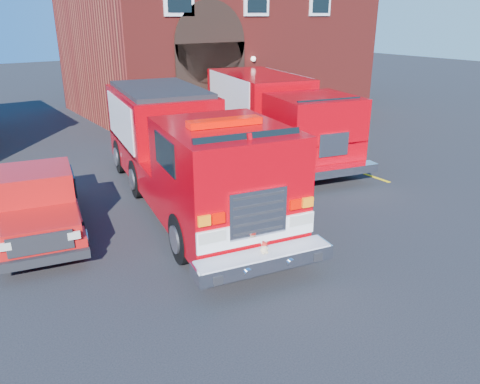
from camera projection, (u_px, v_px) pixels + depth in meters
ground at (214, 225)px, 12.29m from camera, size 100.00×100.00×0.00m
parking_stripe_near at (355, 171)px, 16.53m from camera, size 0.12×3.00×0.01m
parking_stripe_mid at (299, 152)px, 18.83m from camera, size 0.12×3.00×0.01m
parking_stripe_far at (254, 137)px, 21.13m from camera, size 0.12×3.00×0.01m
fire_station at (217, 32)px, 26.30m from camera, size 15.20×10.20×8.45m
fire_engine at (184, 150)px, 13.21m from camera, size 4.54×10.29×3.07m
pickup_truck at (38, 200)px, 11.74m from camera, size 2.88×5.47×1.70m
secondary_truck at (273, 113)px, 18.26m from camera, size 4.66×9.32×2.90m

